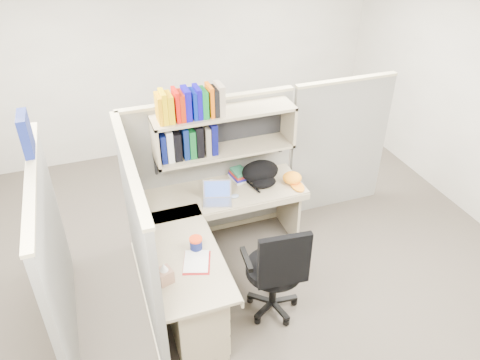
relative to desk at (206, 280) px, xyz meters
name	(u,v)px	position (x,y,z in m)	size (l,w,h in m)	color
ground	(239,282)	(0.41, 0.29, -0.44)	(6.00, 6.00, 0.00)	#3C352E
room_shell	(238,141)	(0.41, 0.29, 1.18)	(6.00, 6.00, 6.00)	#AAA59A
cubicle	(187,191)	(0.04, 0.74, 0.47)	(3.79, 1.84, 1.95)	slate
desk	(206,280)	(0.00, 0.00, 0.00)	(1.74, 1.75, 0.73)	tan
laptop	(217,194)	(0.33, 0.70, 0.39)	(0.28, 0.28, 0.20)	#ACACB0
backpack	(262,174)	(0.87, 0.87, 0.41)	(0.40, 0.31, 0.23)	black
orange_cap	(292,178)	(1.18, 0.78, 0.35)	(0.20, 0.23, 0.11)	orange
snack_canister	(196,243)	(-0.04, 0.11, 0.35)	(0.11, 0.11, 0.11)	#0E1752
tissue_box	(164,273)	(-0.38, -0.18, 0.38)	(0.12, 0.12, 0.19)	#A6785E
mouse	(235,196)	(0.52, 0.72, 0.31)	(0.09, 0.06, 0.03)	#879CC0
paper_cup	(211,185)	(0.34, 0.95, 0.34)	(0.07, 0.07, 0.10)	silver
book_stack	(239,175)	(0.68, 1.03, 0.34)	(0.16, 0.22, 0.11)	slate
loose_paper	(196,261)	(-0.09, -0.05, 0.29)	(0.20, 0.27, 0.00)	silver
task_chair	(275,283)	(0.59, -0.19, -0.06)	(0.58, 0.53, 1.07)	black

